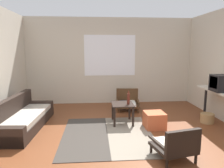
% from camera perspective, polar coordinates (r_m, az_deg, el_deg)
% --- Properties ---
extents(ground_plane, '(7.80, 7.80, 0.00)m').
position_cam_1_polar(ground_plane, '(4.11, 2.50, -15.54)').
color(ground_plane, brown).
extents(far_wall_with_window, '(5.60, 0.13, 2.70)m').
position_cam_1_polar(far_wall_with_window, '(6.78, -0.62, 6.22)').
color(far_wall_with_window, beige).
rests_on(far_wall_with_window, ground).
extents(area_rug, '(1.83, 2.07, 0.01)m').
position_cam_1_polar(area_rug, '(4.43, -1.17, -13.50)').
color(area_rug, '#38332D').
rests_on(area_rug, ground).
extents(couch, '(0.84, 2.08, 0.69)m').
position_cam_1_polar(couch, '(5.11, -22.97, -8.58)').
color(couch, black).
rests_on(couch, ground).
extents(coffee_table, '(0.50, 0.57, 0.48)m').
position_cam_1_polar(coffee_table, '(4.97, 2.84, -6.49)').
color(coffee_table, black).
rests_on(coffee_table, ground).
extents(armchair_by_window, '(0.70, 0.67, 0.58)m').
position_cam_1_polar(armchair_by_window, '(6.13, 4.20, -4.64)').
color(armchair_by_window, '#472D19').
rests_on(armchair_by_window, ground).
extents(armchair_striped_foreground, '(0.70, 0.69, 0.56)m').
position_cam_1_polar(armchair_striped_foreground, '(3.56, 16.85, -15.45)').
color(armchair_striped_foreground, black).
rests_on(armchair_striped_foreground, ground).
extents(ottoman_orange, '(0.45, 0.45, 0.36)m').
position_cam_1_polar(ottoman_orange, '(4.83, 11.36, -9.55)').
color(ottoman_orange, '#BC5633').
rests_on(ottoman_orange, ground).
extents(console_shelf, '(0.45, 1.47, 0.81)m').
position_cam_1_polar(console_shelf, '(5.35, 27.53, -2.55)').
color(console_shelf, beige).
rests_on(console_shelf, ground).
extents(clay_vase, '(0.26, 0.26, 0.31)m').
position_cam_1_polar(clay_vase, '(5.57, 26.04, 0.22)').
color(clay_vase, '#935B38').
rests_on(clay_vase, console_shelf).
extents(glass_bottle, '(0.06, 0.06, 0.31)m').
position_cam_1_polar(glass_bottle, '(4.86, 4.45, -3.97)').
color(glass_bottle, '#5B2319').
rests_on(glass_bottle, coffee_table).
extents(wicker_basket, '(0.31, 0.31, 0.22)m').
position_cam_1_polar(wicker_basket, '(5.55, 24.31, -8.40)').
color(wicker_basket, '#9E7A4C').
rests_on(wicker_basket, ground).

